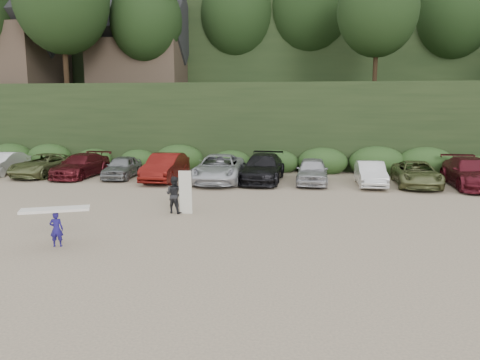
# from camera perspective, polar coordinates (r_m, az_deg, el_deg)

# --- Properties ---
(ground) EXTENTS (120.00, 120.00, 0.00)m
(ground) POSITION_cam_1_polar(r_m,az_deg,el_deg) (18.07, -3.47, -5.59)
(ground) COLOR tan
(ground) RESTS_ON ground
(hillside_backdrop) EXTENTS (90.00, 41.50, 28.00)m
(hillside_backdrop) POSITION_cam_1_polar(r_m,az_deg,el_deg) (53.47, 5.28, 16.55)
(hillside_backdrop) COLOR black
(hillside_backdrop) RESTS_ON ground
(parked_cars) EXTENTS (39.83, 6.40, 1.62)m
(parked_cars) POSITION_cam_1_polar(r_m,az_deg,el_deg) (27.69, 0.23, 1.35)
(parked_cars) COLOR #A1A1A6
(parked_cars) RESTS_ON ground
(child_surfer) EXTENTS (2.20, 1.44, 1.29)m
(child_surfer) POSITION_cam_1_polar(r_m,az_deg,el_deg) (16.45, -21.54, -4.63)
(child_surfer) COLOR navy
(child_surfer) RESTS_ON ground
(adult_surfer) EXTENTS (1.26, 0.77, 1.87)m
(adult_surfer) POSITION_cam_1_polar(r_m,az_deg,el_deg) (20.07, -7.90, -1.76)
(adult_surfer) COLOR black
(adult_surfer) RESTS_ON ground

